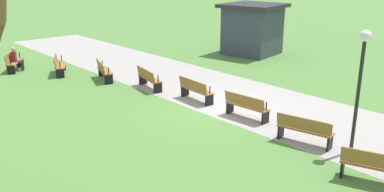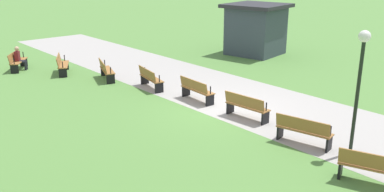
{
  "view_description": "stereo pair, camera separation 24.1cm",
  "coord_description": "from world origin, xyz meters",
  "px_view_note": "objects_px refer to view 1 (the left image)",
  "views": [
    {
      "loc": [
        10.2,
        -10.6,
        5.18
      ],
      "look_at": [
        0.0,
        -1.45,
        0.8
      ],
      "focal_mm": 39.23,
      "sensor_mm": 36.0,
      "label": 1
    },
    {
      "loc": [
        10.35,
        -10.42,
        5.18
      ],
      "look_at": [
        0.0,
        -1.45,
        0.8
      ],
      "focal_mm": 39.23,
      "sensor_mm": 36.0,
      "label": 2
    }
  ],
  "objects_px": {
    "bench_1": "(59,65)",
    "bench_2": "(104,70)",
    "lamp_post": "(361,68)",
    "person_seated": "(16,58)",
    "kiosk": "(252,29)",
    "bench_4": "(195,90)",
    "bench_3": "(149,78)",
    "bench_5": "(246,106)",
    "bench_6": "(304,130)",
    "bench_7": "(376,166)",
    "bench_0": "(14,61)"
  },
  "relations": [
    {
      "from": "person_seated",
      "to": "kiosk",
      "type": "bearing_deg",
      "value": 102.41
    },
    {
      "from": "bench_1",
      "to": "bench_7",
      "type": "xyz_separation_m",
      "value": [
        15.11,
        1.05,
        0.0
      ]
    },
    {
      "from": "bench_6",
      "to": "person_seated",
      "type": "height_order",
      "value": "person_seated"
    },
    {
      "from": "bench_5",
      "to": "bench_6",
      "type": "xyz_separation_m",
      "value": [
        2.57,
        -0.36,
        0.0
      ]
    },
    {
      "from": "bench_5",
      "to": "bench_6",
      "type": "relative_size",
      "value": 0.98
    },
    {
      "from": "bench_3",
      "to": "bench_5",
      "type": "relative_size",
      "value": 1.02
    },
    {
      "from": "bench_3",
      "to": "bench_2",
      "type": "bearing_deg",
      "value": -152.16
    },
    {
      "from": "person_seated",
      "to": "bench_6",
      "type": "bearing_deg",
      "value": 47.61
    },
    {
      "from": "bench_5",
      "to": "bench_7",
      "type": "relative_size",
      "value": 0.98
    },
    {
      "from": "kiosk",
      "to": "bench_2",
      "type": "bearing_deg",
      "value": -104.71
    },
    {
      "from": "bench_5",
      "to": "kiosk",
      "type": "xyz_separation_m",
      "value": [
        -6.95,
        8.47,
        1.02
      ]
    },
    {
      "from": "bench_1",
      "to": "bench_2",
      "type": "xyz_separation_m",
      "value": [
        2.37,
        1.05,
        0.0
      ]
    },
    {
      "from": "bench_6",
      "to": "lamp_post",
      "type": "xyz_separation_m",
      "value": [
        1.23,
        0.54,
        2.02
      ]
    },
    {
      "from": "bench_6",
      "to": "bench_4",
      "type": "bearing_deg",
      "value": 164.06
    },
    {
      "from": "bench_1",
      "to": "kiosk",
      "type": "relative_size",
      "value": 0.45
    },
    {
      "from": "bench_4",
      "to": "lamp_post",
      "type": "relative_size",
      "value": 0.48
    },
    {
      "from": "bench_1",
      "to": "bench_4",
      "type": "relative_size",
      "value": 1.0
    },
    {
      "from": "person_seated",
      "to": "kiosk",
      "type": "xyz_separation_m",
      "value": [
        5.17,
        11.87,
        0.86
      ]
    },
    {
      "from": "bench_3",
      "to": "lamp_post",
      "type": "relative_size",
      "value": 0.49
    },
    {
      "from": "bench_1",
      "to": "bench_2",
      "type": "height_order",
      "value": "same"
    },
    {
      "from": "bench_1",
      "to": "bench_6",
      "type": "xyz_separation_m",
      "value": [
        12.61,
        1.76,
        0.0
      ]
    },
    {
      "from": "bench_4",
      "to": "lamp_post",
      "type": "bearing_deg",
      "value": 5.58
    },
    {
      "from": "bench_3",
      "to": "bench_7",
      "type": "xyz_separation_m",
      "value": [
        10.24,
        -0.71,
        0.0
      ]
    },
    {
      "from": "bench_2",
      "to": "kiosk",
      "type": "height_order",
      "value": "kiosk"
    },
    {
      "from": "bench_2",
      "to": "bench_3",
      "type": "xyz_separation_m",
      "value": [
        2.5,
        0.71,
        0.0
      ]
    },
    {
      "from": "bench_1",
      "to": "bench_4",
      "type": "bearing_deg",
      "value": 43.81
    },
    {
      "from": "person_seated",
      "to": "kiosk",
      "type": "height_order",
      "value": "kiosk"
    },
    {
      "from": "bench_5",
      "to": "bench_2",
      "type": "bearing_deg",
      "value": -176.06
    },
    {
      "from": "bench_6",
      "to": "lamp_post",
      "type": "distance_m",
      "value": 2.42
    },
    {
      "from": "bench_0",
      "to": "lamp_post",
      "type": "height_order",
      "value": "lamp_post"
    },
    {
      "from": "lamp_post",
      "to": "person_seated",
      "type": "bearing_deg",
      "value": -167.35
    },
    {
      "from": "bench_6",
      "to": "bench_7",
      "type": "xyz_separation_m",
      "value": [
        2.5,
        -0.71,
        0.0
      ]
    },
    {
      "from": "bench_2",
      "to": "lamp_post",
      "type": "relative_size",
      "value": 0.49
    },
    {
      "from": "bench_3",
      "to": "bench_6",
      "type": "height_order",
      "value": "same"
    },
    {
      "from": "bench_3",
      "to": "lamp_post",
      "type": "bearing_deg",
      "value": 15.4
    },
    {
      "from": "bench_0",
      "to": "person_seated",
      "type": "height_order",
      "value": "person_seated"
    },
    {
      "from": "bench_3",
      "to": "bench_4",
      "type": "distance_m",
      "value": 2.6
    },
    {
      "from": "bench_1",
      "to": "bench_4",
      "type": "xyz_separation_m",
      "value": [
        7.44,
        2.11,
        0.0
      ]
    },
    {
      "from": "bench_6",
      "to": "bench_3",
      "type": "bearing_deg",
      "value": 168.02
    },
    {
      "from": "bench_0",
      "to": "bench_3",
      "type": "distance_m",
      "value": 7.73
    },
    {
      "from": "bench_4",
      "to": "kiosk",
      "type": "distance_m",
      "value": 9.58
    },
    {
      "from": "lamp_post",
      "to": "bench_3",
      "type": "bearing_deg",
      "value": -176.58
    },
    {
      "from": "bench_1",
      "to": "bench_4",
      "type": "height_order",
      "value": "same"
    },
    {
      "from": "bench_5",
      "to": "bench_1",
      "type": "bearing_deg",
      "value": -172.1
    },
    {
      "from": "bench_2",
      "to": "kiosk",
      "type": "bearing_deg",
      "value": 105.68
    },
    {
      "from": "bench_4",
      "to": "bench_6",
      "type": "xyz_separation_m",
      "value": [
        5.17,
        -0.36,
        0.0
      ]
    },
    {
      "from": "bench_0",
      "to": "person_seated",
      "type": "distance_m",
      "value": 0.23
    },
    {
      "from": "bench_5",
      "to": "bench_0",
      "type": "bearing_deg",
      "value": -168.13
    },
    {
      "from": "bench_2",
      "to": "bench_1",
      "type": "bearing_deg",
      "value": -136.24
    },
    {
      "from": "bench_3",
      "to": "kiosk",
      "type": "xyz_separation_m",
      "value": [
        -1.78,
        8.83,
        1.02
      ]
    }
  ]
}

